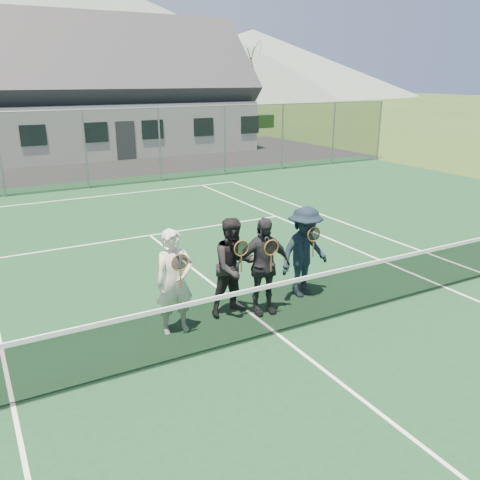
{
  "coord_description": "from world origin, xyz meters",
  "views": [
    {
      "loc": [
        -4.25,
        -6.4,
        4.14
      ],
      "look_at": [
        0.11,
        1.5,
        1.25
      ],
      "focal_mm": 38.0,
      "sensor_mm": 36.0,
      "label": 1
    }
  ],
  "objects": [
    {
      "name": "court_surface",
      "position": [
        0.0,
        0.0,
        0.01
      ],
      "size": [
        30.0,
        30.0,
        0.02
      ],
      "primitive_type": "cube",
      "color": "#14381E",
      "rests_on": "ground"
    },
    {
      "name": "tree_c",
      "position": [
        2.0,
        33.0,
        5.79
      ],
      "size": [
        3.2,
        3.2,
        7.77
      ],
      "color": "#372614",
      "rests_on": "ground"
    },
    {
      "name": "player_b",
      "position": [
        -0.24,
        1.08,
        0.92
      ],
      "size": [
        0.92,
        0.74,
        1.8
      ],
      "color": "black",
      "rests_on": "court_surface"
    },
    {
      "name": "tree_d",
      "position": [
        12.0,
        33.0,
        5.79
      ],
      "size": [
        3.2,
        3.2,
        7.77
      ],
      "color": "#3B2715",
      "rests_on": "ground"
    },
    {
      "name": "tree_e",
      "position": [
        18.0,
        33.0,
        5.79
      ],
      "size": [
        3.2,
        3.2,
        7.77
      ],
      "color": "#332212",
      "rests_on": "ground"
    },
    {
      "name": "hedge_row",
      "position": [
        0.0,
        32.0,
        0.55
      ],
      "size": [
        40.0,
        1.2,
        1.1
      ],
      "primitive_type": "cube",
      "color": "black",
      "rests_on": "ground"
    },
    {
      "name": "clubhouse",
      "position": [
        4.0,
        24.0,
        3.99
      ],
      "size": [
        15.6,
        8.2,
        7.7
      ],
      "color": "silver",
      "rests_on": "ground"
    },
    {
      "name": "player_d",
      "position": [
        1.34,
        1.13,
        0.92
      ],
      "size": [
        1.26,
        0.85,
        1.8
      ],
      "color": "black",
      "rests_on": "court_surface"
    },
    {
      "name": "perimeter_fence",
      "position": [
        0.0,
        13.5,
        1.52
      ],
      "size": [
        30.07,
        0.07,
        3.02
      ],
      "color": "slate",
      "rests_on": "ground"
    },
    {
      "name": "tennis_net",
      "position": [
        0.0,
        0.0,
        0.54
      ],
      "size": [
        11.68,
        0.08,
        1.1
      ],
      "color": "slate",
      "rests_on": "ground"
    },
    {
      "name": "hill_centre",
      "position": [
        20.0,
        95.0,
        11.0
      ],
      "size": [
        120.0,
        120.0,
        22.0
      ],
      "primitive_type": "cone",
      "color": "#526359",
      "rests_on": "ground"
    },
    {
      "name": "hill_east",
      "position": [
        55.0,
        95.0,
        7.0
      ],
      "size": [
        90.0,
        90.0,
        14.0
      ],
      "primitive_type": "cone",
      "color": "slate",
      "rests_on": "ground"
    },
    {
      "name": "player_a",
      "position": [
        -1.43,
        0.94,
        0.92
      ],
      "size": [
        0.67,
        0.51,
        1.8
      ],
      "color": "beige",
      "rests_on": "court_surface"
    },
    {
      "name": "player_c",
      "position": [
        0.23,
        0.86,
        0.92
      ],
      "size": [
        1.11,
        0.61,
        1.8
      ],
      "color": "black",
      "rests_on": "court_surface"
    },
    {
      "name": "court_markings",
      "position": [
        0.0,
        0.0,
        0.02
      ],
      "size": [
        11.03,
        23.83,
        0.01
      ],
      "color": "white",
      "rests_on": "court_surface"
    },
    {
      "name": "ground",
      "position": [
        0.0,
        20.0,
        0.0
      ],
      "size": [
        220.0,
        220.0,
        0.0
      ],
      "primitive_type": "plane",
      "color": "#2A4317",
      "rests_on": "ground"
    }
  ]
}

